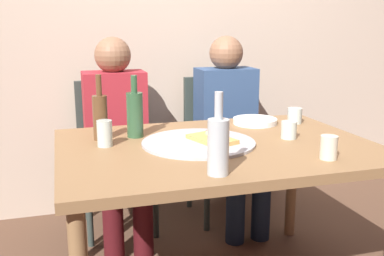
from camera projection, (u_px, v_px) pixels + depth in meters
name	position (u px, v px, depth m)	size (l,w,h in m)	color
back_wall	(157.00, 14.00, 2.94)	(6.00, 0.10, 2.60)	#BCA893
dining_table	(217.00, 161.00, 1.98)	(1.37, 0.98, 0.73)	olive
pizza_tray	(199.00, 143.00, 1.96)	(0.50, 0.50, 0.01)	#ADADB2
pizza_slice_last	(212.00, 138.00, 1.97)	(0.19, 0.25, 0.05)	tan
wine_bottle	(135.00, 113.00, 2.07)	(0.08, 0.08, 0.29)	#2D5133
beer_bottle	(100.00, 116.00, 2.02)	(0.07, 0.07, 0.30)	brown
water_bottle	(218.00, 145.00, 1.55)	(0.08, 0.08, 0.29)	#B2BCC1
tumbler_near	(105.00, 133.00, 1.92)	(0.07, 0.07, 0.11)	#B7C6BC
tumbler_far	(329.00, 147.00, 1.74)	(0.07, 0.07, 0.09)	beige
wine_glass	(289.00, 130.00, 2.05)	(0.07, 0.07, 0.08)	#B7C6BC
short_glass	(295.00, 116.00, 2.37)	(0.08, 0.08, 0.08)	#B7C6BC
plate_stack	(255.00, 121.00, 2.36)	(0.23, 0.23, 0.03)	white
chair_left	(115.00, 145.00, 2.75)	(0.44, 0.44, 0.90)	#2D3833
chair_right	(222.00, 137.00, 2.94)	(0.44, 0.44, 0.90)	#2D3833
guest_in_sweater	(118.00, 130.00, 2.58)	(0.36, 0.56, 1.17)	maroon
guest_in_beanie	(230.00, 123.00, 2.77)	(0.36, 0.56, 1.17)	navy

